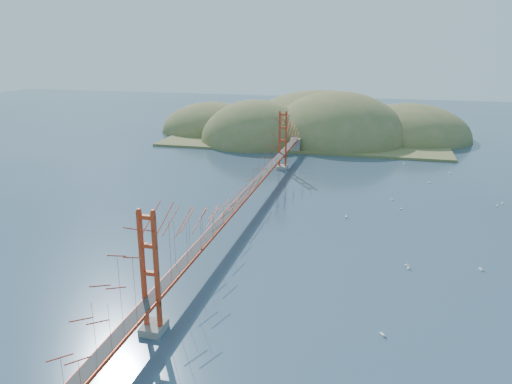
% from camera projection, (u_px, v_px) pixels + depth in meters
% --- Properties ---
extents(ground, '(320.00, 320.00, 0.00)m').
position_uv_depth(ground, '(243.00, 219.00, 72.88)').
color(ground, '#2C4159').
rests_on(ground, ground).
extents(bridge, '(2.20, 94.40, 12.00)m').
position_uv_depth(bridge, '(243.00, 173.00, 70.97)').
color(bridge, gray).
rests_on(bridge, ground).
extents(far_headlands, '(84.00, 58.00, 25.00)m').
position_uv_depth(far_headlands, '(318.00, 135.00, 135.85)').
color(far_headlands, olive).
rests_on(far_headlands, ground).
extents(sailboat_12, '(0.53, 0.44, 0.62)m').
position_uv_depth(sailboat_12, '(404.00, 163.00, 104.70)').
color(sailboat_12, white).
rests_on(sailboat_12, ground).
extents(sailboat_7, '(0.50, 0.46, 0.56)m').
position_uv_depth(sailboat_7, '(408.00, 177.00, 94.20)').
color(sailboat_7, white).
rests_on(sailboat_7, ground).
extents(sailboat_15, '(0.48, 0.52, 0.58)m').
position_uv_depth(sailboat_15, '(480.00, 166.00, 102.67)').
color(sailboat_15, white).
rests_on(sailboat_15, ground).
extents(sailboat_8, '(0.55, 0.47, 0.62)m').
position_uv_depth(sailboat_8, '(429.00, 182.00, 90.98)').
color(sailboat_8, white).
rests_on(sailboat_8, ground).
extents(sailboat_0, '(0.56, 0.65, 0.74)m').
position_uv_depth(sailboat_0, '(346.00, 216.00, 73.66)').
color(sailboat_0, white).
rests_on(sailboat_0, ground).
extents(sailboat_1, '(0.63, 0.65, 0.73)m').
position_uv_depth(sailboat_1, '(481.00, 268.00, 56.98)').
color(sailboat_1, white).
rests_on(sailboat_1, ground).
extents(sailboat_16, '(0.66, 0.66, 0.71)m').
position_uv_depth(sailboat_16, '(392.00, 199.00, 81.56)').
color(sailboat_16, white).
rests_on(sailboat_16, ground).
extents(sailboat_2, '(0.64, 0.64, 0.69)m').
position_uv_depth(sailboat_2, '(407.00, 265.00, 57.87)').
color(sailboat_2, white).
rests_on(sailboat_2, ground).
extents(sailboat_17, '(0.64, 0.54, 0.73)m').
position_uv_depth(sailboat_17, '(450.00, 173.00, 97.12)').
color(sailboat_17, white).
rests_on(sailboat_17, ground).
extents(sailboat_6, '(0.69, 0.69, 0.73)m').
position_uv_depth(sailboat_6, '(382.00, 333.00, 44.47)').
color(sailboat_6, white).
rests_on(sailboat_6, ground).
extents(sailboat_9, '(0.56, 0.56, 0.60)m').
position_uv_depth(sailboat_9, '(497.00, 205.00, 78.48)').
color(sailboat_9, white).
rests_on(sailboat_9, ground).
extents(sailboat_4, '(0.60, 0.60, 0.64)m').
position_uv_depth(sailboat_4, '(502.00, 203.00, 79.58)').
color(sailboat_4, white).
rests_on(sailboat_4, ground).
extents(sailboat_3, '(0.57, 0.57, 0.60)m').
position_uv_depth(sailboat_3, '(401.00, 208.00, 77.17)').
color(sailboat_3, white).
rests_on(sailboat_3, ground).
extents(sailboat_extra_0, '(0.52, 0.63, 0.74)m').
position_uv_depth(sailboat_extra_0, '(408.00, 267.00, 57.30)').
color(sailboat_extra_0, white).
rests_on(sailboat_extra_0, ground).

